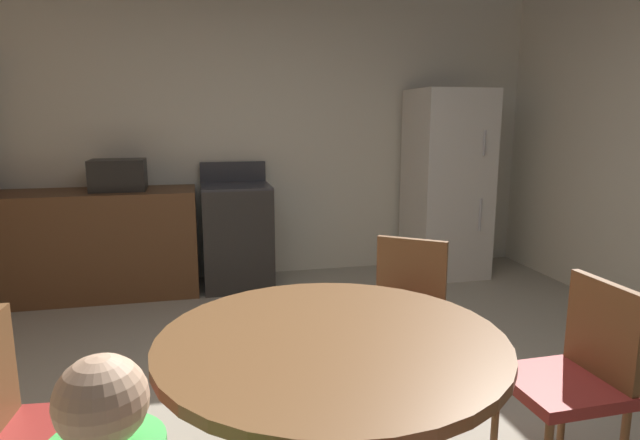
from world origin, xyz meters
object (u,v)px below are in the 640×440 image
Objects in this scene: chair_northeast at (405,311)px; chair_east at (575,372)px; refrigerator at (446,184)px; chair_west at (28,427)px; oven_range at (237,235)px; microwave at (118,175)px; dining_table at (331,378)px.

chair_northeast is 0.90m from chair_east.
refrigerator is 2.02× the size of chair_west.
oven_range is 2.03m from refrigerator.
microwave is at bearing 179.03° from refrigerator.
chair_east is (2.09, -3.01, -0.53)m from microwave.
chair_east is at bearing 1.07° from dining_table.
dining_table is 1.02m from chair_northeast.
refrigerator is at bearing 50.09° from chair_west.
chair_west is 1.78m from chair_northeast.
refrigerator is 2.02× the size of chair_east.
refrigerator is at bearing -107.39° from chair_east.
chair_northeast is (0.61, 0.82, -0.10)m from dining_table.
chair_east is (2.03, -0.07, 0.00)m from chair_west.
refrigerator reaches higher than chair_east.
chair_west is at bearing 174.77° from dining_table.
chair_northeast and chair_east have the same top height.
dining_table is 1.02m from chair_west.
refrigerator is 2.54m from chair_northeast.
oven_range is 3.22m from chair_east.
oven_range is at bearing 78.07° from chair_west.
refrigerator is at bearing -173.99° from chair_northeast.
chair_east is (1.13, -3.01, 0.03)m from oven_range.
chair_northeast is at bearing -72.13° from oven_range.
oven_range is at bearing 0.21° from microwave.
chair_northeast is (1.62, 0.72, 0.00)m from chair_west.
oven_range is 0.62× the size of refrigerator.
refrigerator is at bearing -0.97° from microwave.
refrigerator is (1.99, -0.05, 0.41)m from oven_range.
oven_range reaches higher than chair_northeast.
microwave reaches higher than chair_west.
oven_range is at bearing 178.45° from refrigerator.
refrigerator is 2.96m from microwave.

